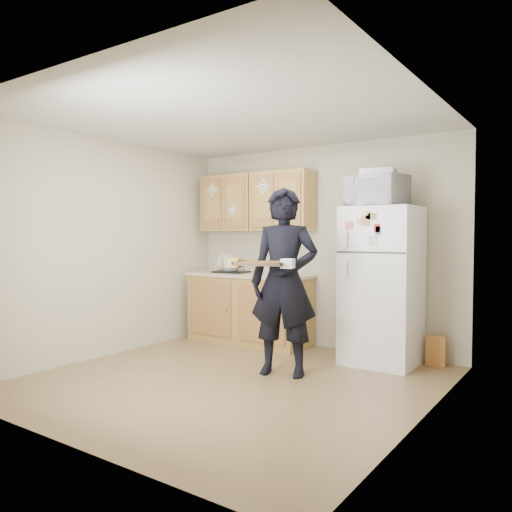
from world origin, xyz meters
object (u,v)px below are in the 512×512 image
object	(u,v)px
person	(284,282)
baking_tray	(261,264)
microwave	(376,191)
dish_rack	(231,266)
refrigerator	(382,286)

from	to	relation	value
person	baking_tray	bearing A→B (deg)	-123.23
person	microwave	size ratio (longest dim) A/B	3.12
dish_rack	person	bearing A→B (deg)	-35.14
refrigerator	person	distance (m)	1.17
person	dish_rack	bearing A→B (deg)	128.24
refrigerator	microwave	world-z (taller)	microwave
refrigerator	microwave	size ratio (longest dim) A/B	2.84
person	dish_rack	size ratio (longest dim) A/B	4.36
baking_tray	person	bearing A→B (deg)	56.77
refrigerator	person	size ratio (longest dim) A/B	0.91
baking_tray	dish_rack	world-z (taller)	baking_tray
baking_tray	microwave	distance (m)	1.58
person	dish_rack	distance (m)	1.75
microwave	baking_tray	bearing A→B (deg)	-107.83
dish_rack	baking_tray	bearing A→B (deg)	-43.90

